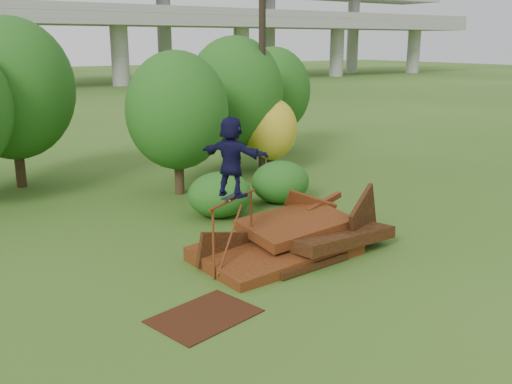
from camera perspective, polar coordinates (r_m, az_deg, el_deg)
ground at (r=14.36m, az=7.20°, el=-7.43°), size 240.00×240.00×0.00m
scrap_pile at (r=15.05m, az=3.98°, el=-4.81°), size 5.68×3.13×1.95m
grind_rail at (r=13.83m, az=-2.30°, el=-2.81°), size 1.89×1.01×1.77m
skateboard at (r=13.62m, az=-2.43°, el=-0.44°), size 0.72×0.49×0.07m
skater at (r=13.40m, az=-2.47°, el=3.55°), size 1.32×1.83×1.91m
flat_plate at (r=11.88m, az=-5.18°, el=-12.25°), size 2.31×1.87×0.03m
tree_1 at (r=23.14m, az=-23.25°, el=9.45°), size 4.56×4.56×6.34m
tree_2 at (r=20.54m, az=-7.90°, el=8.05°), size 3.65×3.65×5.14m
tree_3 at (r=24.46m, az=-2.10°, el=9.90°), size 4.08×4.08×5.67m
tree_4 at (r=24.16m, az=1.45°, el=6.31°), size 2.28×2.28×3.15m
tree_5 at (r=28.60m, az=1.73°, el=10.10°), size 3.69×3.69×5.19m
shrub_left at (r=18.07m, az=-3.64°, el=-0.25°), size 2.07×1.91×1.43m
shrub_right at (r=19.63m, az=2.45°, el=1.02°), size 2.05×1.88×1.45m
utility_pole at (r=23.59m, az=0.62°, el=13.02°), size 1.40×0.28×9.18m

